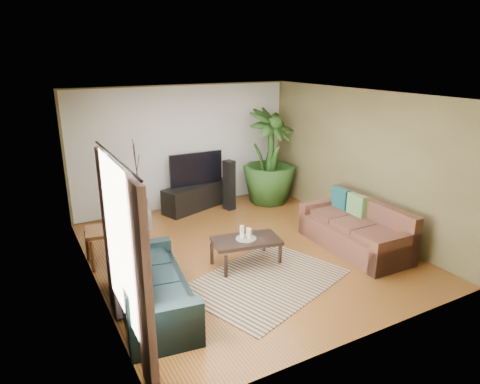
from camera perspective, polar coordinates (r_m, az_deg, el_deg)
floor at (r=7.56m, az=0.73°, el=-8.00°), size 5.50×5.50×0.00m
ceiling at (r=6.83m, az=0.82°, el=12.83°), size 5.50×5.50×0.00m
wall_back at (r=9.50m, az=-7.42°, el=5.89°), size 5.00×0.00×5.00m
wall_front at (r=5.01m, az=16.47°, el=-5.87°), size 5.00×0.00×5.00m
wall_left at (r=6.30m, az=-19.48°, el=-1.25°), size 0.00×5.50×5.50m
wall_right at (r=8.55m, az=15.59°, el=4.02°), size 0.00×5.50×5.50m
backwall_panel at (r=9.49m, az=-7.40°, el=5.88°), size 4.90×0.00×4.90m
window_pane at (r=4.80m, az=-15.99°, el=-6.20°), size 0.00×1.80×1.80m
curtain_near at (r=4.27m, az=-12.65°, el=-12.87°), size 0.08×0.35×2.20m
curtain_far at (r=5.59m, az=-17.05°, el=-5.61°), size 0.08×0.35×2.20m
curtain_rod at (r=4.53m, az=-16.34°, el=4.36°), size 0.03×1.90×0.03m
sofa_left at (r=5.91m, az=-11.58°, el=-11.64°), size 1.13×2.11×0.85m
sofa_right at (r=7.80m, az=15.03°, el=-4.40°), size 0.98×2.08×0.85m
area_rug at (r=6.68m, az=3.47°, el=-11.74°), size 2.74×2.32×0.01m
coffee_table at (r=7.08m, az=0.81°, el=-7.91°), size 1.18×0.79×0.44m
candle_tray at (r=6.98m, az=0.82°, el=-6.22°), size 0.33×0.33×0.01m
candle_tall at (r=6.93m, az=0.27°, el=-5.36°), size 0.07×0.07×0.22m
candle_mid at (r=6.93m, az=1.28°, el=-5.59°), size 0.07×0.07×0.17m
candle_short at (r=7.03m, az=1.08°, el=-5.37°), size 0.07×0.07×0.14m
tv_stand at (r=9.61m, az=-5.74°, el=-0.55°), size 1.73×1.02×0.55m
television at (r=9.43m, az=-5.86°, el=3.11°), size 1.21×0.07×0.72m
speaker_left at (r=8.94m, az=-14.58°, el=-1.36°), size 0.17×0.19×0.89m
speaker_right at (r=9.41m, az=-1.46°, el=0.91°), size 0.24×0.26×1.11m
potted_plant at (r=9.78m, az=3.96°, el=4.68°), size 1.57×1.57×2.15m
plant_pot at (r=10.03m, az=3.85°, el=-0.44°), size 0.40×0.40×0.31m
pedestal at (r=8.70m, az=-13.15°, el=-3.60°), size 0.39×0.39×0.37m
vase at (r=8.58m, az=-13.32°, el=-1.39°), size 0.34×0.34×0.47m
side_table at (r=7.43m, az=-17.56°, el=-6.88°), size 0.65×0.65×0.59m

